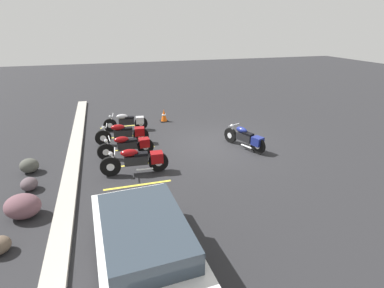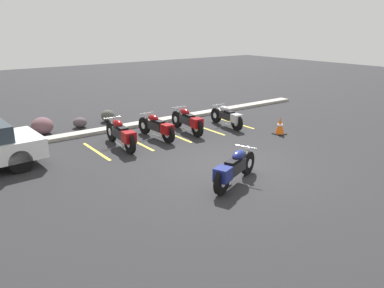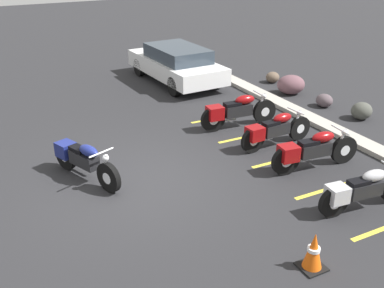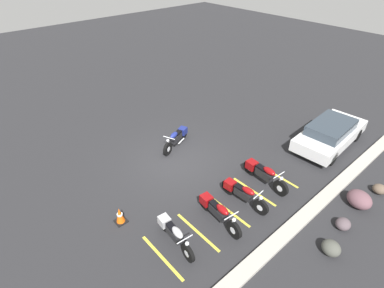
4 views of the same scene
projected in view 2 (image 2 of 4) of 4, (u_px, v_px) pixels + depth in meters
The scene contains 17 objects.
ground at pixel (230, 168), 10.55m from camera, with size 60.00×60.00×0.00m, color #262628.
motorcycle_navy_featured at pixel (234, 168), 9.30m from camera, with size 2.02×0.98×0.84m.
parked_bike_0 at pixel (121, 134), 12.14m from camera, with size 0.63×2.25×0.89m.
parked_bike_1 at pixel (157, 127), 13.11m from camera, with size 0.59×2.11×0.83m.
parked_bike_2 at pixel (188, 121), 13.89m from camera, with size 0.63×2.19×0.86m.
parked_bike_3 at pixel (228, 117), 14.65m from camera, with size 0.59×2.03×0.80m.
concrete_curb at pixel (135, 125), 14.87m from camera, with size 18.00×0.50×0.12m, color #A8A399.
landscape_rock_0 at pixel (2, 134), 13.19m from camera, with size 0.51×0.47×0.38m, color brown.
landscape_rock_1 at pixel (80, 123), 14.67m from camera, with size 0.53×0.48×0.40m, color #53464B.
landscape_rock_2 at pixel (108, 116), 15.54m from camera, with size 0.55×0.60×0.49m, color #484942.
landscape_rock_3 at pixel (42, 126), 13.71m from camera, with size 0.91×0.77×0.63m, color brown.
traffic_cone at pixel (280, 126), 13.73m from camera, with size 0.40×0.40×0.64m.
stall_line_0 at pixel (96, 151), 11.93m from camera, with size 0.10×2.10×0.00m, color gold.
stall_line_1 at pixel (138, 143), 12.78m from camera, with size 0.10×2.10×0.00m, color gold.
stall_line_2 at pixel (175, 136), 13.63m from camera, with size 0.10×2.10×0.00m, color gold.
stall_line_3 at pixel (207, 129), 14.48m from camera, with size 0.10×2.10×0.00m, color gold.
stall_line_4 at pixel (236, 123), 15.33m from camera, with size 0.10×2.10×0.00m, color gold.
Camera 2 is at (-6.71, -7.28, 3.85)m, focal length 35.00 mm.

